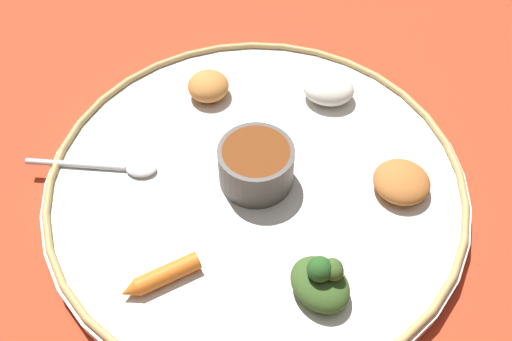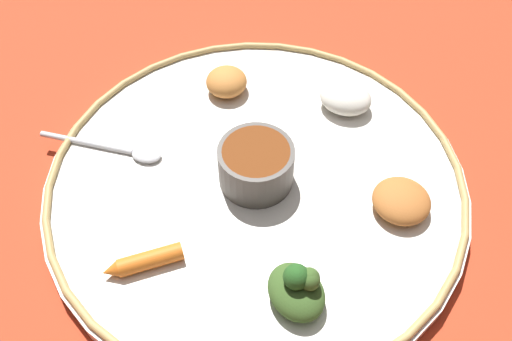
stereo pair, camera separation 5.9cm
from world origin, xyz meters
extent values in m
plane|color=#B7381E|center=(0.00, 0.00, 0.00)|extent=(2.40, 2.40, 0.00)
cylinder|color=white|center=(0.00, 0.00, 0.01)|extent=(0.46, 0.46, 0.02)
torus|color=tan|center=(0.00, 0.00, 0.02)|extent=(0.45, 0.45, 0.01)
cylinder|color=#4C4742|center=(0.00, 0.00, 0.04)|extent=(0.08, 0.08, 0.05)
cylinder|color=brown|center=(0.00, 0.00, 0.06)|extent=(0.07, 0.07, 0.01)
ellipsoid|color=silver|center=(-0.11, 0.06, 0.02)|extent=(0.04, 0.04, 0.01)
cylinder|color=silver|center=(-0.17, 0.10, 0.02)|extent=(0.10, 0.06, 0.01)
ellipsoid|color=#385623|center=(0.00, -0.15, 0.03)|extent=(0.06, 0.07, 0.03)
sphere|color=#385623|center=(0.01, -0.14, 0.05)|extent=(0.02, 0.02, 0.02)
sphere|color=#385623|center=(0.01, -0.15, 0.05)|extent=(0.02, 0.02, 0.02)
sphere|color=#23511E|center=(0.00, -0.14, 0.05)|extent=(0.02, 0.02, 0.02)
cylinder|color=orange|center=(-0.12, -0.07, 0.03)|extent=(0.06, 0.02, 0.02)
cone|color=orange|center=(-0.16, -0.08, 0.03)|extent=(0.02, 0.02, 0.02)
ellipsoid|color=#B2662D|center=(0.14, -0.07, 0.03)|extent=(0.08, 0.08, 0.03)
ellipsoid|color=#C67A38|center=(0.00, 0.14, 0.03)|extent=(0.07, 0.07, 0.03)
ellipsoid|color=silver|center=(0.13, 0.08, 0.03)|extent=(0.08, 0.08, 0.03)
camera|label=1|loc=(-0.15, -0.33, 0.50)|focal=38.62mm
camera|label=2|loc=(-0.09, -0.35, 0.50)|focal=38.62mm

